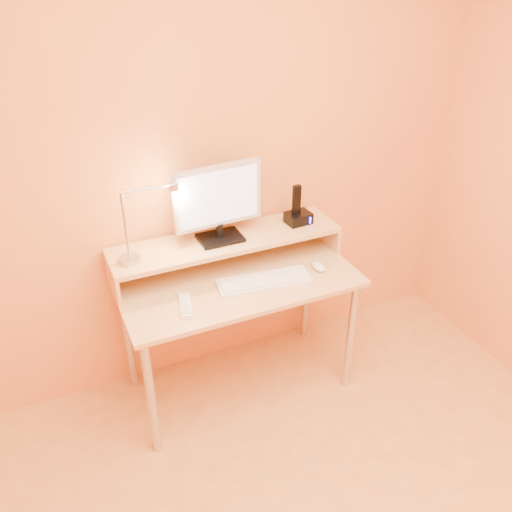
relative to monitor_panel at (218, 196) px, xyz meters
name	(u,v)px	position (x,y,z in m)	size (l,w,h in m)	color
wall_back	(212,159)	(0.03, 0.16, 0.13)	(3.00, 0.04, 2.50)	gold
desk_leg_fl	(151,399)	(-0.52, -0.41, -0.77)	(0.04, 0.04, 0.69)	#BAB9C4
desk_leg_fr	(351,337)	(0.58, -0.41, -0.77)	(0.04, 0.04, 0.69)	#BAB9C4
desk_leg_bl	(128,336)	(-0.52, 0.09, -0.77)	(0.04, 0.04, 0.69)	#BAB9C4
desk_leg_br	(306,289)	(0.58, 0.09, -0.77)	(0.04, 0.04, 0.69)	#BAB9C4
desk_lower	(238,281)	(0.03, -0.16, -0.41)	(1.20, 0.60, 0.03)	#DFB27E
shelf_riser_left	(113,279)	(-0.56, -0.01, -0.33)	(0.02, 0.30, 0.14)	#DFB27E
shelf_riser_right	(325,232)	(0.62, -0.01, -0.33)	(0.02, 0.30, 0.14)	#DFB27E
desk_shelf	(226,240)	(0.03, -0.01, -0.25)	(1.20, 0.30, 0.03)	#DFB27E
monitor_foot	(220,238)	(0.00, -0.01, -0.23)	(0.22, 0.16, 0.02)	black
monitor_neck	(220,230)	(0.00, -0.01, -0.19)	(0.04, 0.04, 0.07)	black
monitor_panel	(218,196)	(0.00, 0.00, 0.00)	(0.46, 0.04, 0.31)	silver
monitor_back	(216,194)	(0.00, 0.02, 0.00)	(0.41, 0.01, 0.26)	black
monitor_screen	(219,197)	(0.00, -0.02, 0.00)	(0.41, 0.00, 0.27)	silver
lamp_base	(130,259)	(-0.47, -0.04, -0.23)	(0.10, 0.10, 0.03)	#BAB9C4
lamp_post	(125,226)	(-0.47, -0.04, -0.05)	(0.01, 0.01, 0.33)	#BAB9C4
lamp_arm	(147,188)	(-0.35, -0.04, 0.12)	(0.01, 0.01, 0.24)	#BAB9C4
lamp_head	(174,187)	(-0.23, -0.04, 0.10)	(0.04, 0.04, 0.03)	#BAB9C4
lamp_bulb	(174,190)	(-0.23, -0.04, 0.09)	(0.03, 0.03, 0.00)	#FFEAC6
phone_dock	(298,218)	(0.45, -0.01, -0.21)	(0.13, 0.10, 0.06)	black
phone_handset	(297,200)	(0.43, -0.01, -0.10)	(0.04, 0.03, 0.16)	black
phone_led	(310,220)	(0.49, -0.06, -0.21)	(0.01, 0.00, 0.04)	#212AFF
keyboard	(264,282)	(0.14, -0.25, -0.39)	(0.47, 0.15, 0.02)	white
mouse	(318,266)	(0.45, -0.25, -0.38)	(0.06, 0.10, 0.04)	silver
remote_control	(185,305)	(-0.28, -0.28, -0.39)	(0.05, 0.19, 0.02)	white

